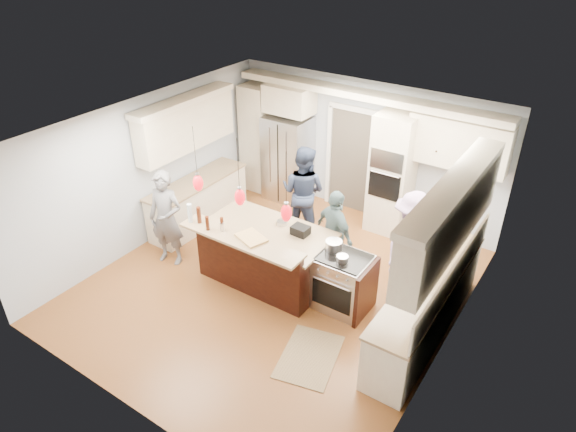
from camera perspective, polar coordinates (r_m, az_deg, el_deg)
name	(u,v)px	position (r m, az deg, el deg)	size (l,w,h in m)	color
ground_plane	(276,285)	(8.55, -1.32, -7.65)	(6.00, 6.00, 0.00)	brown
room_shell	(275,187)	(7.56, -1.48, 3.24)	(5.54, 6.04, 2.72)	#B2BCC6
refrigerator	(288,159)	(10.71, -0.05, 6.39)	(0.90, 0.70, 1.80)	#B7B7BC
oven_column	(392,174)	(9.65, 11.48, 4.56)	(0.72, 0.69, 2.30)	beige
back_upper_cabinets	(325,130)	(10.11, 4.17, 9.55)	(5.30, 0.61, 2.54)	beige
right_counter_run	(435,275)	(7.30, 16.02, -6.27)	(0.64, 3.10, 2.51)	beige
left_cabinets	(194,173)	(9.87, -10.41, 4.67)	(0.64, 2.30, 2.51)	beige
kitchen_island	(266,254)	(8.42, -2.46, -4.22)	(2.10, 1.46, 1.12)	black
island_range	(344,283)	(7.90, 6.24, -7.36)	(0.82, 0.71, 0.92)	#B7B7BC
pendant_lights	(240,197)	(7.34, -5.37, 2.11)	(1.75, 0.15, 1.03)	black
person_bar_end	(166,218)	(8.88, -13.36, -0.26)	(0.62, 0.41, 1.71)	slate
person_far_left	(303,192)	(9.42, 1.69, 2.71)	(0.86, 0.67, 1.77)	#27324C
person_far_right	(335,233)	(8.44, 5.22, -1.94)	(0.90, 0.37, 1.53)	slate
person_range_side	(411,242)	(8.26, 13.49, -2.82)	(1.11, 0.64, 1.72)	#9678A1
floor_rug	(309,356)	(7.36, 2.39, -15.32)	(0.74, 1.08, 0.01)	#998053
water_bottle	(190,213)	(8.10, -10.85, 0.32)	(0.07, 0.07, 0.32)	silver
beer_bottle_a	(199,215)	(8.07, -9.87, 0.11)	(0.07, 0.07, 0.28)	#40190B
beer_bottle_b	(207,223)	(7.88, -8.95, -0.79)	(0.06, 0.06, 0.23)	#40190B
beer_bottle_c	(222,224)	(7.85, -7.35, -0.86)	(0.05, 0.05, 0.21)	#40190B
drink_can	(222,227)	(7.85, -7.35, -1.20)	(0.07, 0.07, 0.13)	#B7B7BC
cutting_board	(251,238)	(7.64, -4.10, -2.43)	(0.45, 0.32, 0.04)	tan
pot_large	(334,245)	(7.74, 5.11, -3.25)	(0.25, 0.25, 0.15)	#B7B7BC
pot_small	(342,259)	(7.52, 6.06, -4.73)	(0.18, 0.18, 0.09)	#B7B7BC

